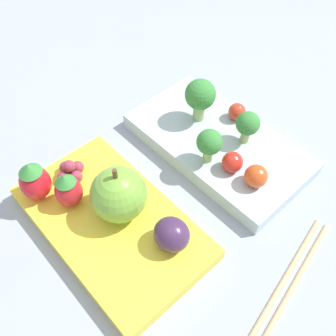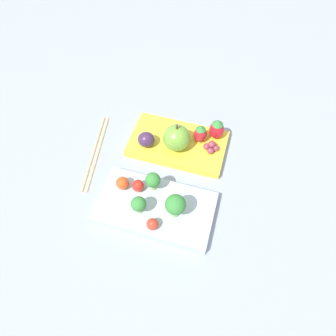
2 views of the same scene
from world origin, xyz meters
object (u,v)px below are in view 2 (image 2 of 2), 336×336
object	(u,v)px
cherry_tomato_1	(152,224)
cherry_tomato_0	(138,186)
plum	(146,140)
grape_cluster	(211,147)
bento_box_savoury	(157,208)
broccoli_floret_0	(153,181)
strawberry_1	(200,133)
apple	(177,138)
broccoli_floret_1	(175,205)
strawberry_0	(217,129)
cherry_tomato_2	(122,183)
bento_box_fruit	(178,144)
broccoli_floret_2	(139,204)
chopsticks_pair	(96,151)

from	to	relation	value
cherry_tomato_1	cherry_tomato_0	bearing A→B (deg)	-56.73
plum	grape_cluster	xyz separation A→B (m)	(-0.14, -0.02, -0.01)
cherry_tomato_1	bento_box_savoury	bearing A→B (deg)	-86.05
broccoli_floret_0	cherry_tomato_0	size ratio (longest dim) A/B	1.86
cherry_tomato_0	strawberry_1	xyz separation A→B (m)	(-0.10, -0.15, 0.01)
apple	strawberry_1	xyz separation A→B (m)	(-0.05, -0.03, -0.01)
broccoli_floret_1	strawberry_0	distance (m)	0.22
apple	cherry_tomato_2	bearing A→B (deg)	56.45
strawberry_0	plum	bearing A→B (deg)	21.10
bento_box_fruit	bento_box_savoury	bearing A→B (deg)	87.18
broccoli_floret_2	bento_box_fruit	bearing A→B (deg)	-101.27
broccoli_floret_1	grape_cluster	world-z (taller)	broccoli_floret_1
plum	bento_box_savoury	bearing A→B (deg)	111.86
strawberry_0	broccoli_floret_1	bearing A→B (deg)	76.63
bento_box_savoury	cherry_tomato_2	size ratio (longest dim) A/B	8.90
chopsticks_pair	broccoli_floret_2	bearing A→B (deg)	137.18
cherry_tomato_1	cherry_tomato_2	size ratio (longest dim) A/B	0.85
cherry_tomato_1	strawberry_1	xyz separation A→B (m)	(-0.05, -0.23, 0.01)
broccoli_floret_2	cherry_tomato_1	bearing A→B (deg)	141.21
cherry_tomato_1	strawberry_1	bearing A→B (deg)	-102.96
bento_box_savoury	broccoli_floret_1	distance (m)	0.06
broccoli_floret_1	apple	size ratio (longest dim) A/B	0.85
bento_box_fruit	broccoli_floret_0	xyz separation A→B (m)	(0.02, 0.13, 0.04)
strawberry_0	chopsticks_pair	world-z (taller)	strawberry_0
broccoli_floret_0	apple	xyz separation A→B (m)	(-0.02, -0.12, -0.00)
bento_box_fruit	cherry_tomato_2	xyz separation A→B (m)	(0.08, 0.14, 0.02)
cherry_tomato_1	chopsticks_pair	distance (m)	0.23
cherry_tomato_1	strawberry_0	bearing A→B (deg)	-109.29
cherry_tomato_2	grape_cluster	world-z (taller)	cherry_tomato_2
bento_box_fruit	broccoli_floret_1	size ratio (longest dim) A/B	3.79
cherry_tomato_1	plum	distance (m)	0.20
cherry_tomato_2	strawberry_1	distance (m)	0.20
bento_box_fruit	broccoli_floret_2	xyz separation A→B (m)	(0.04, 0.19, 0.04)
broccoli_floret_1	broccoli_floret_2	xyz separation A→B (m)	(0.07, 0.01, -0.01)
strawberry_0	grape_cluster	bearing A→B (deg)	82.89
broccoli_floret_2	plum	xyz separation A→B (m)	(0.03, -0.16, -0.01)
cherry_tomato_2	strawberry_0	size ratio (longest dim) A/B	0.52
bento_box_savoury	cherry_tomato_2	xyz separation A→B (m)	(0.08, -0.03, 0.02)
cherry_tomato_2	strawberry_1	size ratio (longest dim) A/B	0.58
grape_cluster	strawberry_0	bearing A→B (deg)	-97.11
apple	strawberry_0	world-z (taller)	apple
bento_box_fruit	cherry_tomato_2	size ratio (longest dim) A/B	8.47
cherry_tomato_1	strawberry_1	size ratio (longest dim) A/B	0.49
bento_box_fruit	strawberry_0	xyz separation A→B (m)	(-0.08, -0.03, 0.03)
broccoli_floret_2	cherry_tomato_0	bearing A→B (deg)	-71.50
cherry_tomato_1	chopsticks_pair	xyz separation A→B (m)	(0.17, -0.16, -0.03)
cherry_tomato_2	broccoli_floret_1	bearing A→B (deg)	161.95
broccoli_floret_0	strawberry_1	xyz separation A→B (m)	(-0.07, -0.15, -0.01)
broccoli_floret_2	apple	xyz separation A→B (m)	(-0.04, -0.17, -0.00)
broccoli_floret_2	cherry_tomato_2	bearing A→B (deg)	-44.01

